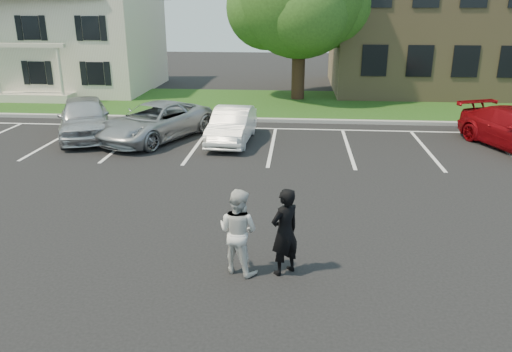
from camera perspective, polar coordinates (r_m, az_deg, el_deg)
The scene contains 10 objects.
ground_plane at distance 11.08m, azimuth -0.45°, elevation -7.82°, with size 90.00×90.00×0.00m, color black.
curb at distance 22.41m, azimuth 2.42°, elevation 6.39°, with size 40.00×0.30×0.15m, color gray.
grass_strip at distance 26.33m, azimuth 2.82°, elevation 8.23°, with size 44.00×8.00×0.08m, color #18450F.
stall_lines at distance 19.45m, azimuth 6.14°, elevation 4.10°, with size 34.00×5.36×0.01m.
house at distance 32.92m, azimuth -20.97°, elevation 15.89°, with size 10.30×9.22×7.60m.
man_black_suit at distance 9.62m, azimuth 3.30°, elevation -6.39°, with size 0.64×0.42×1.77m, color black.
man_white_shirt at distance 9.69m, azimuth -2.06°, elevation -6.32°, with size 0.84×0.65×1.72m, color silver.
car_silver_west at distance 20.76m, azimuth -19.04°, elevation 6.34°, with size 1.87×4.64×1.58m, color silver.
car_silver_minivan at distance 19.71m, azimuth -11.46°, elevation 6.10°, with size 2.33×5.04×1.40m, color #A3A6AB.
car_white_sedan at distance 18.97m, azimuth -2.77°, elevation 5.80°, with size 1.37×3.93×1.30m, color white.
Camera 1 is at (0.93, -9.83, 5.03)m, focal length 35.00 mm.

